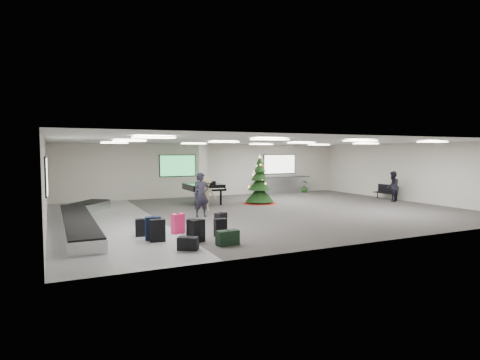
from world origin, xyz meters
name	(u,v)px	position (x,y,z in m)	size (l,w,h in m)	color
ground	(264,211)	(0.00, 0.00, 0.00)	(18.00, 18.00, 0.00)	#363331
room_envelope	(250,160)	(-0.38, 0.67, 2.33)	(18.02, 14.02, 3.21)	beige
baggage_carousel	(81,219)	(-7.84, -0.08, 0.21)	(2.28, 9.71, 0.43)	silver
service_counter	(282,185)	(5.00, 6.65, 0.55)	(4.05, 0.65, 1.08)	silver
suitcase_0	(197,231)	(-4.88, -4.68, 0.34)	(0.48, 0.35, 0.69)	black
suitcase_1	(194,230)	(-4.94, -4.60, 0.34)	(0.50, 0.43, 0.71)	black
pink_suitcase	(178,224)	(-5.04, -3.20, 0.33)	(0.48, 0.37, 0.67)	#E01D57
suitcase_3	(221,222)	(-3.63, -3.52, 0.32)	(0.49, 0.41, 0.66)	black
navy_suitcase	(153,228)	(-6.02, -3.85, 0.36)	(0.50, 0.34, 0.74)	black
suitcase_5	(158,231)	(-5.95, -4.14, 0.34)	(0.48, 0.31, 0.70)	black
green_duffel	(228,238)	(-4.22, -5.46, 0.22)	(0.67, 0.37, 0.45)	black
suitcase_7	(220,227)	(-3.94, -4.23, 0.29)	(0.40, 0.21, 0.59)	black
suitcase_8	(141,228)	(-6.24, -3.16, 0.28)	(0.42, 0.28, 0.59)	black
black_duffel	(188,244)	(-5.45, -5.53, 0.18)	(0.63, 0.56, 0.38)	black
christmas_tree	(260,187)	(1.14, 2.57, 0.88)	(1.80, 1.80, 2.56)	maroon
grand_piano	(204,187)	(-1.65, 3.48, 0.89)	(1.71, 2.18, 1.25)	black
bench	(386,191)	(8.59, 1.08, 0.47)	(0.55, 1.36, 0.84)	black
traveler_a	(201,195)	(-3.17, -0.33, 0.93)	(0.68, 0.44, 1.85)	black
traveler_b	(206,195)	(-2.41, 1.12, 0.76)	(0.99, 0.57, 1.53)	#837051
traveler_bench	(393,186)	(8.11, 0.14, 0.83)	(0.81, 0.63, 1.66)	black
potted_plant_left	(257,189)	(2.85, 6.04, 0.43)	(0.47, 0.38, 0.86)	#123915
potted_plant_right	(304,186)	(6.59, 6.36, 0.40)	(0.45, 0.45, 0.80)	#123915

